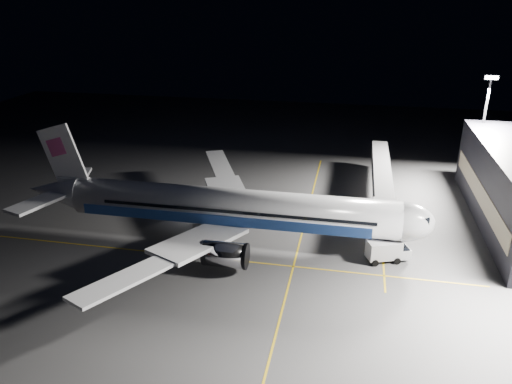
{
  "coord_description": "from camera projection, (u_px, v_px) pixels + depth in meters",
  "views": [
    {
      "loc": [
        16.72,
        -64.63,
        34.89
      ],
      "look_at": [
        2.61,
        4.84,
        6.0
      ],
      "focal_mm": 35.0,
      "sensor_mm": 36.0,
      "label": 1
    }
  ],
  "objects": [
    {
      "name": "service_truck",
      "position": [
        387.0,
        250.0,
        68.53
      ],
      "size": [
        6.32,
        4.32,
        3.01
      ],
      "rotation": [
        0.0,
        0.0,
        0.37
      ],
      "color": "silver",
      "rests_on": "ground"
    },
    {
      "name": "safety_cone_a",
      "position": [
        208.0,
        209.0,
        84.73
      ],
      "size": [
        0.37,
        0.37,
        0.55
      ],
      "primitive_type": "cone",
      "color": "#FE410A",
      "rests_on": "ground"
    },
    {
      "name": "guide_line_cross",
      "position": [
        222.0,
        259.0,
        69.46
      ],
      "size": [
        70.0,
        0.25,
        0.01
      ],
      "primitive_type": "cube",
      "color": "gold",
      "rests_on": "ground"
    },
    {
      "name": "guide_line_main",
      "position": [
        299.0,
        246.0,
        73.06
      ],
      "size": [
        0.25,
        80.0,
        0.01
      ],
      "primitive_type": "cube",
      "color": "gold",
      "rests_on": "ground"
    },
    {
      "name": "guide_line_side",
      "position": [
        381.0,
        224.0,
        79.92
      ],
      "size": [
        0.25,
        40.0,
        0.01
      ],
      "primitive_type": "cube",
      "color": "gold",
      "rests_on": "ground"
    },
    {
      "name": "jet_bridge",
      "position": [
        382.0,
        180.0,
        85.51
      ],
      "size": [
        3.6,
        34.4,
        6.3
      ],
      "color": "#B2B2B7",
      "rests_on": "ground"
    },
    {
      "name": "safety_cone_c",
      "position": [
        208.0,
        198.0,
        88.85
      ],
      "size": [
        0.44,
        0.44,
        0.66
      ],
      "primitive_type": "cone",
      "color": "#FE410A",
      "rests_on": "ground"
    },
    {
      "name": "airliner",
      "position": [
        225.0,
        208.0,
        73.15
      ],
      "size": [
        61.48,
        54.22,
        16.64
      ],
      "color": "silver",
      "rests_on": "ground"
    },
    {
      "name": "ground",
      "position": [
        233.0,
        240.0,
        74.9
      ],
      "size": [
        200.0,
        200.0,
        0.0
      ],
      "primitive_type": "plane",
      "color": "#4C4C4F",
      "rests_on": "ground"
    },
    {
      "name": "safety_cone_b",
      "position": [
        225.0,
        200.0,
        88.29
      ],
      "size": [
        0.35,
        0.35,
        0.52
      ],
      "primitive_type": "cone",
      "color": "#FE410A",
      "rests_on": "ground"
    },
    {
      "name": "baggage_tug",
      "position": [
        198.0,
        205.0,
        84.88
      ],
      "size": [
        2.83,
        2.46,
        1.79
      ],
      "rotation": [
        0.0,
        0.0,
        -0.22
      ],
      "color": "black",
      "rests_on": "ground"
    },
    {
      "name": "floodlight_mast_north",
      "position": [
        484.0,
        121.0,
        91.89
      ],
      "size": [
        2.4,
        0.68,
        20.7
      ],
      "color": "#59595E",
      "rests_on": "ground"
    }
  ]
}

